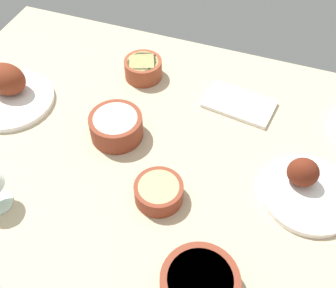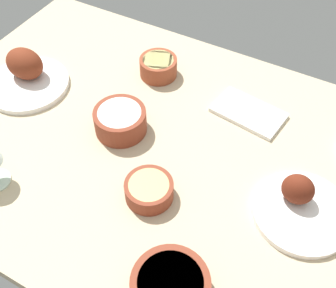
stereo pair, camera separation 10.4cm
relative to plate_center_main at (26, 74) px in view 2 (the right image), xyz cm
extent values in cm
cube|color=#C6B28E|center=(-48.00, 2.50, -5.28)|extent=(140.00, 90.00, 4.00)
cylinder|color=white|center=(-0.87, 1.28, -2.48)|extent=(23.79, 23.79, 1.60)
ellipsoid|color=maroon|center=(0.89, -1.30, 2.52)|extent=(11.36, 8.61, 9.13)
cylinder|color=white|center=(-83.38, 4.73, -2.48)|extent=(22.10, 22.10, 1.60)
ellipsoid|color=#602314|center=(-80.77, 2.53, 1.88)|extent=(7.28, 6.04, 7.75)
cylinder|color=brown|center=(-50.94, 16.89, -1.00)|extent=(11.32, 11.32, 4.57)
cylinder|color=#D6BC70|center=(-50.94, 16.89, 0.79)|extent=(9.28, 9.28, 1.00)
cylinder|color=brown|center=(-31.60, -21.54, -0.44)|extent=(11.01, 11.01, 5.68)
cylinder|color=#DBCC7A|center=(-31.60, -21.54, 1.90)|extent=(9.03, 9.03, 1.00)
cylinder|color=brown|center=(-33.89, 2.47, -0.05)|extent=(13.64, 13.64, 6.47)
cylinder|color=white|center=(-33.89, 2.47, 2.69)|extent=(11.18, 11.18, 1.00)
cylinder|color=brown|center=(-66.03, 34.47, -0.57)|extent=(15.51, 15.51, 5.43)
cylinder|color=brown|center=(-66.03, 34.47, 1.65)|extent=(12.72, 12.72, 1.00)
cube|color=white|center=(-61.35, -18.98, -2.68)|extent=(20.19, 13.54, 1.20)
camera|label=1|loc=(-70.75, 65.64, 78.58)|focal=44.44mm
camera|label=2|loc=(-80.25, 61.35, 78.58)|focal=44.44mm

